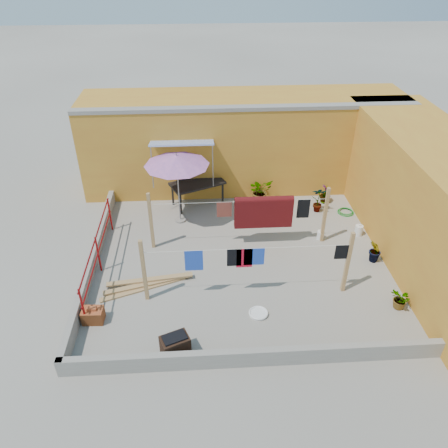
{
  "coord_description": "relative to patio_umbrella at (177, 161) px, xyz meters",
  "views": [
    {
      "loc": [
        -1.08,
        -9.65,
        7.64
      ],
      "look_at": [
        -0.46,
        0.3,
        1.05
      ],
      "focal_mm": 35.0,
      "sensor_mm": 36.0,
      "label": 1
    }
  ],
  "objects": [
    {
      "name": "ground",
      "position": [
        1.74,
        -2.17,
        -2.11
      ],
      "size": [
        80.0,
        80.0,
        0.0
      ],
      "primitive_type": "plane",
      "color": "#9E998E",
      "rests_on": "ground"
    },
    {
      "name": "wall_back",
      "position": [
        2.24,
        2.52,
        -0.5
      ],
      "size": [
        11.0,
        3.27,
        3.21
      ],
      "color": "#BE8829",
      "rests_on": "ground"
    },
    {
      "name": "wall_right",
      "position": [
        6.94,
        -2.17,
        -0.51
      ],
      "size": [
        2.4,
        9.0,
        3.2
      ],
      "primitive_type": "cube",
      "color": "#BE8829",
      "rests_on": "ground"
    },
    {
      "name": "parapet_front",
      "position": [
        1.74,
        -5.75,
        -1.89
      ],
      "size": [
        8.3,
        0.16,
        0.44
      ],
      "primitive_type": "cube",
      "color": "gray",
      "rests_on": "ground"
    },
    {
      "name": "parapet_left",
      "position": [
        -2.34,
        -2.17,
        -1.89
      ],
      "size": [
        0.16,
        7.3,
        0.44
      ],
      "primitive_type": "cube",
      "color": "gray",
      "rests_on": "ground"
    },
    {
      "name": "red_railing",
      "position": [
        -2.11,
        -2.37,
        -1.39
      ],
      "size": [
        0.05,
        4.2,
        1.1
      ],
      "color": "maroon",
      "rests_on": "ground"
    },
    {
      "name": "clothesline_rig",
      "position": [
        2.31,
        -1.64,
        -1.07
      ],
      "size": [
        5.09,
        2.35,
        1.8
      ],
      "color": "tan",
      "rests_on": "ground"
    },
    {
      "name": "patio_umbrella",
      "position": [
        0.0,
        0.0,
        0.0
      ],
      "size": [
        2.36,
        2.36,
        2.35
      ],
      "color": "gray",
      "rests_on": "ground"
    },
    {
      "name": "outdoor_table",
      "position": [
        0.58,
        1.03,
        -1.37
      ],
      "size": [
        1.95,
        1.51,
        0.82
      ],
      "color": "black",
      "rests_on": "ground"
    },
    {
      "name": "brick_stack",
      "position": [
        -1.96,
        -4.26,
        -1.93
      ],
      "size": [
        0.5,
        0.38,
        0.43
      ],
      "color": "#B45929",
      "rests_on": "ground"
    },
    {
      "name": "lumber_pile",
      "position": [
        -0.81,
        -3.1,
        -2.04
      ],
      "size": [
        2.36,
        0.95,
        0.15
      ],
      "color": "tan",
      "rests_on": "ground"
    },
    {
      "name": "brazier",
      "position": [
        0.01,
        -5.37,
        -1.85
      ],
      "size": [
        0.7,
        0.59,
        0.54
      ],
      "color": "black",
      "rests_on": "ground"
    },
    {
      "name": "white_basin",
      "position": [
        1.97,
        -4.3,
        -2.07
      ],
      "size": [
        0.47,
        0.47,
        0.08
      ],
      "color": "silver",
      "rests_on": "ground"
    },
    {
      "name": "water_jug_a",
      "position": [
        4.22,
        -1.28,
        -1.97
      ],
      "size": [
        0.2,
        0.2,
        0.31
      ],
      "color": "silver",
      "rests_on": "ground"
    },
    {
      "name": "water_jug_b",
      "position": [
        5.44,
        -1.14,
        -1.95
      ],
      "size": [
        0.24,
        0.24,
        0.37
      ],
      "color": "silver",
      "rests_on": "ground"
    },
    {
      "name": "green_hose",
      "position": [
        5.44,
        0.14,
        -2.08
      ],
      "size": [
        0.54,
        0.54,
        0.08
      ],
      "color": "#1B7A26",
      "rests_on": "ground"
    },
    {
      "name": "plant_back_a",
      "position": [
        2.69,
        1.03,
        -1.68
      ],
      "size": [
        0.99,
        0.94,
        0.87
      ],
      "primitive_type": "imported",
      "rotation": [
        0.0,
        0.0,
        0.43
      ],
      "color": "#21611B",
      "rests_on": "ground"
    },
    {
      "name": "plant_back_b",
      "position": [
        4.91,
        0.86,
        -1.79
      ],
      "size": [
        0.37,
        0.37,
        0.64
      ],
      "primitive_type": "imported",
      "rotation": [
        0.0,
        0.0,
        1.54
      ],
      "color": "#21611B",
      "rests_on": "ground"
    },
    {
      "name": "plant_right_a",
      "position": [
        4.52,
        0.3,
        -1.66
      ],
      "size": [
        0.52,
        0.4,
        0.91
      ],
      "primitive_type": "imported",
      "rotation": [
        0.0,
        0.0,
        2.99
      ],
      "color": "#21611B",
      "rests_on": "ground"
    },
    {
      "name": "plant_right_b",
      "position": [
        5.44,
        -2.46,
        -1.75
      ],
      "size": [
        0.41,
        0.47,
        0.73
      ],
      "primitive_type": "imported",
      "rotation": [
        0.0,
        0.0,
        4.47
      ],
      "color": "#21611B",
      "rests_on": "ground"
    },
    {
      "name": "plant_right_c",
      "position": [
        5.44,
        -4.3,
        -1.84
      ],
      "size": [
        0.52,
        0.57,
        0.55
      ],
      "primitive_type": "imported",
      "rotation": [
        0.0,
        0.0,
        4.91
      ],
      "color": "#21611B",
      "rests_on": "ground"
    }
  ]
}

